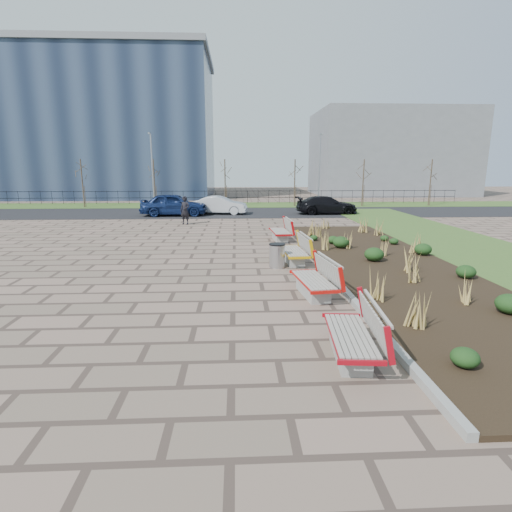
{
  "coord_description": "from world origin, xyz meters",
  "views": [
    {
      "loc": [
        0.95,
        -8.29,
        3.45
      ],
      "look_at": [
        1.5,
        3.0,
        0.9
      ],
      "focal_mm": 28.0,
      "sensor_mm": 36.0,
      "label": 1
    }
  ],
  "objects_px": {
    "bench_b": "(313,278)",
    "car_silver": "(220,205)",
    "bench_a": "(350,332)",
    "litter_bin": "(277,256)",
    "lamp_east": "(319,171)",
    "lamp_west": "(153,171)",
    "bench_c": "(293,249)",
    "pedestrian": "(185,210)",
    "car_blue": "(174,204)",
    "bench_d": "(280,230)",
    "car_black": "(327,205)"
  },
  "relations": [
    {
      "from": "bench_b",
      "to": "car_silver",
      "type": "xyz_separation_m",
      "value": [
        -3.25,
        19.07,
        0.17
      ]
    },
    {
      "from": "bench_b",
      "to": "bench_a",
      "type": "bearing_deg",
      "value": -96.78
    },
    {
      "from": "car_silver",
      "to": "bench_b",
      "type": "bearing_deg",
      "value": -162.61
    },
    {
      "from": "litter_bin",
      "to": "lamp_east",
      "type": "height_order",
      "value": "lamp_east"
    },
    {
      "from": "bench_b",
      "to": "lamp_east",
      "type": "distance_m",
      "value": 24.64
    },
    {
      "from": "lamp_west",
      "to": "bench_c",
      "type": "bearing_deg",
      "value": -65.99
    },
    {
      "from": "pedestrian",
      "to": "car_blue",
      "type": "height_order",
      "value": "pedestrian"
    },
    {
      "from": "bench_b",
      "to": "bench_c",
      "type": "relative_size",
      "value": 1.0
    },
    {
      "from": "bench_a",
      "to": "car_blue",
      "type": "bearing_deg",
      "value": 112.01
    },
    {
      "from": "bench_a",
      "to": "car_silver",
      "type": "relative_size",
      "value": 0.53
    },
    {
      "from": "car_blue",
      "to": "car_silver",
      "type": "height_order",
      "value": "car_blue"
    },
    {
      "from": "pedestrian",
      "to": "lamp_west",
      "type": "distance_m",
      "value": 10.98
    },
    {
      "from": "litter_bin",
      "to": "car_blue",
      "type": "bearing_deg",
      "value": 111.09
    },
    {
      "from": "lamp_west",
      "to": "lamp_east",
      "type": "bearing_deg",
      "value": 0.0
    },
    {
      "from": "bench_a",
      "to": "bench_d",
      "type": "xyz_separation_m",
      "value": [
        0.0,
        11.91,
        0.0
      ]
    },
    {
      "from": "pedestrian",
      "to": "car_silver",
      "type": "xyz_separation_m",
      "value": [
        1.91,
        5.12,
        -0.18
      ]
    },
    {
      "from": "bench_d",
      "to": "car_black",
      "type": "xyz_separation_m",
      "value": [
        4.57,
        10.48,
        0.17
      ]
    },
    {
      "from": "car_black",
      "to": "bench_a",
      "type": "bearing_deg",
      "value": 166.25
    },
    {
      "from": "car_blue",
      "to": "car_black",
      "type": "relative_size",
      "value": 1.03
    },
    {
      "from": "car_silver",
      "to": "bench_a",
      "type": "bearing_deg",
      "value": -164.12
    },
    {
      "from": "pedestrian",
      "to": "bench_a",
      "type": "bearing_deg",
      "value": -49.81
    },
    {
      "from": "bench_b",
      "to": "lamp_east",
      "type": "xyz_separation_m",
      "value": [
        5.0,
        23.99,
        2.54
      ]
    },
    {
      "from": "bench_a",
      "to": "bench_b",
      "type": "distance_m",
      "value": 3.61
    },
    {
      "from": "lamp_west",
      "to": "bench_b",
      "type": "bearing_deg",
      "value": -69.44
    },
    {
      "from": "pedestrian",
      "to": "car_silver",
      "type": "bearing_deg",
      "value": 93.43
    },
    {
      "from": "bench_b",
      "to": "bench_c",
      "type": "distance_m",
      "value": 3.78
    },
    {
      "from": "lamp_east",
      "to": "car_blue",
      "type": "bearing_deg",
      "value": -153.36
    },
    {
      "from": "car_black",
      "to": "bench_b",
      "type": "bearing_deg",
      "value": 164.11
    },
    {
      "from": "bench_b",
      "to": "litter_bin",
      "type": "height_order",
      "value": "bench_b"
    },
    {
      "from": "bench_c",
      "to": "pedestrian",
      "type": "distance_m",
      "value": 11.4
    },
    {
      "from": "bench_c",
      "to": "car_silver",
      "type": "bearing_deg",
      "value": 98.06
    },
    {
      "from": "car_blue",
      "to": "lamp_east",
      "type": "height_order",
      "value": "lamp_east"
    },
    {
      "from": "bench_c",
      "to": "bench_d",
      "type": "height_order",
      "value": "same"
    },
    {
      "from": "bench_d",
      "to": "litter_bin",
      "type": "relative_size",
      "value": 2.56
    },
    {
      "from": "bench_a",
      "to": "litter_bin",
      "type": "xyz_separation_m",
      "value": [
        -0.66,
        6.75,
        -0.09
      ]
    },
    {
      "from": "car_blue",
      "to": "car_black",
      "type": "bearing_deg",
      "value": -88.39
    },
    {
      "from": "car_silver",
      "to": "lamp_east",
      "type": "xyz_separation_m",
      "value": [
        8.25,
        4.92,
        2.37
      ]
    },
    {
      "from": "bench_b",
      "to": "car_silver",
      "type": "bearing_deg",
      "value": 92.89
    },
    {
      "from": "bench_a",
      "to": "lamp_east",
      "type": "bearing_deg",
      "value": 85.22
    },
    {
      "from": "car_blue",
      "to": "bench_d",
      "type": "bearing_deg",
      "value": -148.14
    },
    {
      "from": "lamp_west",
      "to": "car_blue",
      "type": "bearing_deg",
      "value": -66.34
    },
    {
      "from": "bench_c",
      "to": "car_black",
      "type": "relative_size",
      "value": 0.47
    },
    {
      "from": "bench_b",
      "to": "litter_bin",
      "type": "xyz_separation_m",
      "value": [
        -0.66,
        3.15,
        -0.09
      ]
    },
    {
      "from": "bench_c",
      "to": "car_black",
      "type": "xyz_separation_m",
      "value": [
        4.57,
        15.01,
        0.17
      ]
    },
    {
      "from": "bench_a",
      "to": "lamp_west",
      "type": "xyz_separation_m",
      "value": [
        -9.0,
        27.59,
        2.54
      ]
    },
    {
      "from": "bench_c",
      "to": "bench_b",
      "type": "bearing_deg",
      "value": -93.94
    },
    {
      "from": "bench_b",
      "to": "bench_d",
      "type": "xyz_separation_m",
      "value": [
        0.0,
        8.3,
        0.0
      ]
    },
    {
      "from": "bench_a",
      "to": "car_black",
      "type": "bearing_deg",
      "value": 83.95
    },
    {
      "from": "bench_a",
      "to": "bench_b",
      "type": "xyz_separation_m",
      "value": [
        0.0,
        3.61,
        0.0
      ]
    },
    {
      "from": "car_silver",
      "to": "bench_d",
      "type": "bearing_deg",
      "value": -155.49
    }
  ]
}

